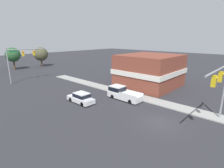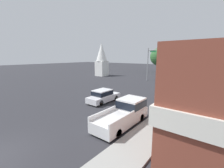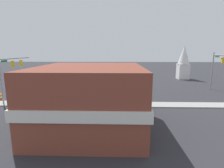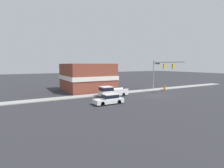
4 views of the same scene
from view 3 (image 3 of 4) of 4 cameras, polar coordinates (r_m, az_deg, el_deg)
The scene contains 9 objects.
ground_plane at distance 32.97m, azimuth -19.32°, elevation -3.29°, with size 200.00×200.00×0.00m, color #2D2D33.
sidewalk_curb at distance 27.90m, azimuth -23.49°, elevation -5.91°, with size 2.40×60.00×0.14m.
near_signal_assembly at distance 31.49m, azimuth -30.09°, elevation 4.67°, with size 8.56×0.49×6.96m.
far_signal_assembly at distance 37.80m, azimuth 31.88°, elevation 5.70°, with size 8.18×0.49×7.40m.
car_lead at distance 32.65m, azimuth 1.13°, elevation -1.37°, with size 1.79×4.51×1.56m.
pickup_truck_parked at distance 27.58m, azimuth -5.83°, elevation -3.35°, with size 1.98×5.54×1.94m.
construction_barrel at distance 32.50m, azimuth -32.61°, elevation -3.63°, with size 0.55×0.55×1.03m.
corner_brick_building at distance 17.76m, azimuth -6.98°, elevation -4.15°, with size 11.25×10.36×6.15m.
church_steeple at distance 52.28m, azimuth 22.34°, elevation 6.82°, with size 3.13×3.13×9.27m.
Camera 3 is at (29.85, 11.79, 7.56)m, focal length 28.00 mm.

